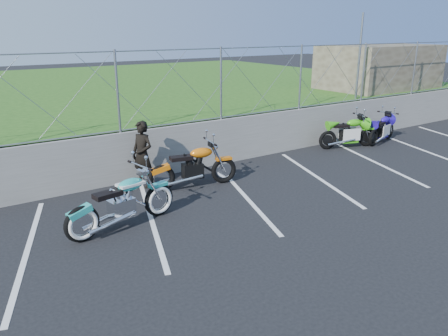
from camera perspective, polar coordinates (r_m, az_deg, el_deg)
ground at (r=9.62m, az=6.22°, el=-5.36°), size 90.00×90.00×0.00m
retaining_wall at (r=12.14m, az=-4.32°, el=2.86°), size 30.00×0.22×1.30m
grass_field at (r=21.26m, az=-17.98°, el=8.48°), size 30.00×20.00×1.30m
stone_building at (r=20.41m, az=19.60°, el=12.37°), size 5.00×3.00×1.80m
chain_link_fence at (r=11.83m, az=-4.51°, el=10.60°), size 28.00×0.03×2.00m
sign_pole at (r=16.79m, az=17.26°, el=13.70°), size 0.08×0.08×3.00m
parking_lines at (r=11.06m, az=7.68°, el=-2.28°), size 18.29×4.31×0.01m
cruiser_turquoise at (r=8.78m, az=-12.97°, el=-4.64°), size 2.40×0.76×1.20m
naked_orange at (r=10.75m, az=-3.87°, el=-0.03°), size 2.26×0.77×1.14m
sportbike_green at (r=14.94m, az=15.98°, el=4.31°), size 2.01×0.85×1.08m
sportbike_blue at (r=16.03m, az=19.97°, el=4.70°), size 1.90×0.72×1.00m
person_standing at (r=10.86m, az=-10.61°, el=1.76°), size 0.60×0.71×1.65m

